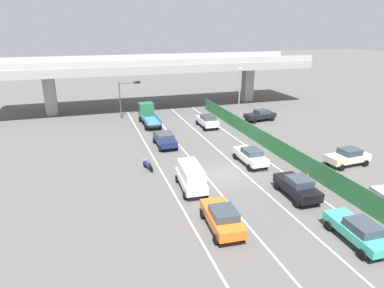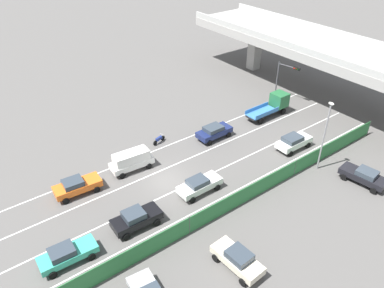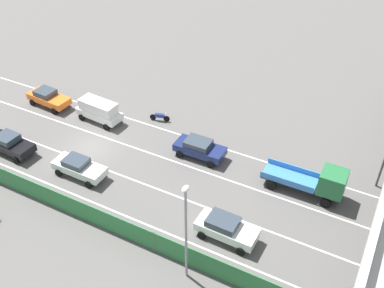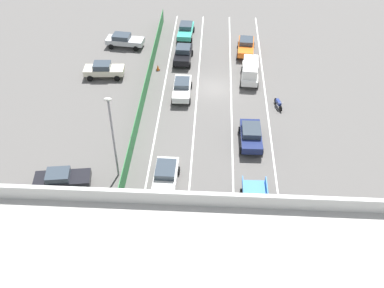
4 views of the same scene
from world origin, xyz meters
TOP-DOWN VIEW (x-y plane):
  - ground_plane at (0.00, 0.00)m, footprint 300.00×300.00m
  - lane_line_left_edge at (-5.39, 4.30)m, footprint 0.14×44.60m
  - lane_line_mid_left at (-1.80, 4.30)m, footprint 0.14×44.60m
  - lane_line_mid_right at (1.80, 4.30)m, footprint 0.14×44.60m
  - lane_line_right_edge at (5.39, 4.30)m, footprint 0.14×44.60m
  - green_fence at (7.12, 4.30)m, footprint 0.10×40.70m
  - car_sedan_white at (3.75, 14.83)m, footprint 2.10×4.39m
  - car_hatchback_white at (3.35, 1.53)m, footprint 1.96×4.53m
  - car_van_white at (-3.83, -1.86)m, footprint 2.23×4.65m
  - car_taxi_orange at (-3.63, -8.01)m, footprint 2.26×4.59m
  - car_sedan_navy at (-3.44, 9.06)m, footprint 2.11×4.39m
  - car_sedan_black at (3.72, -5.68)m, footprint 2.19×4.43m
  - flatbed_truck_blue at (-3.45, 19.34)m, footprint 2.26×6.35m
  - motorcycle at (-6.50, 3.23)m, footprint 0.76×1.90m
  - street_lamp at (7.87, 13.93)m, footprint 0.60×0.36m
  - traffic_cone at (6.44, -3.35)m, footprint 0.47×0.47m

SIDE VIEW (x-z plane):
  - ground_plane at x=0.00m, z-range 0.00..0.00m
  - lane_line_left_edge at x=-5.39m, z-range 0.00..0.01m
  - lane_line_mid_left at x=-1.80m, z-range 0.00..0.01m
  - lane_line_mid_right at x=1.80m, z-range 0.00..0.01m
  - lane_line_right_edge at x=5.39m, z-range 0.00..0.01m
  - traffic_cone at x=6.44m, z-range -0.02..0.71m
  - motorcycle at x=-6.50m, z-range -0.01..0.93m
  - car_hatchback_white at x=3.35m, z-range 0.09..1.69m
  - green_fence at x=7.12m, z-range 0.00..1.80m
  - car_taxi_orange at x=-3.63m, z-range 0.08..1.73m
  - car_sedan_navy at x=-3.44m, z-range 0.10..1.73m
  - car_sedan_black at x=3.72m, z-range 0.07..1.81m
  - car_sedan_white at x=3.75m, z-range 0.10..1.78m
  - car_van_white at x=-3.83m, z-range 0.15..2.26m
  - flatbed_truck_blue at x=-3.45m, z-range 0.03..2.69m
  - street_lamp at x=7.87m, z-range 0.78..8.60m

